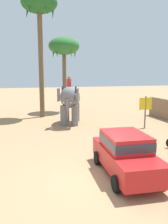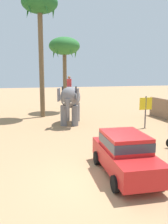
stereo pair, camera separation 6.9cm
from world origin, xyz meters
TOP-DOWN VIEW (x-y plane):
  - ground_plane at (0.00, 0.00)m, footprint 120.00×120.00m
  - car_sedan_foreground at (1.22, 0.16)m, footprint 2.13×4.22m
  - elephant_with_mahout at (1.23, 10.15)m, footprint 2.60×4.02m
  - palm_tree_behind_elephant at (2.09, 16.48)m, footprint 3.20×3.20m
  - palm_tree_far_back at (-0.59, 13.92)m, footprint 3.20×3.20m
  - signboard_yellow at (6.30, 7.18)m, footprint 1.00×0.10m

SIDE VIEW (x-z plane):
  - ground_plane at x=0.00m, z-range 0.00..0.00m
  - car_sedan_foreground at x=1.22m, z-range 0.08..1.78m
  - signboard_yellow at x=6.30m, z-range 0.49..2.89m
  - elephant_with_mahout at x=1.23m, z-range 0.05..3.93m
  - palm_tree_behind_elephant at x=2.09m, z-range 2.77..10.53m
  - palm_tree_far_back at x=-0.59m, z-range 4.15..15.24m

